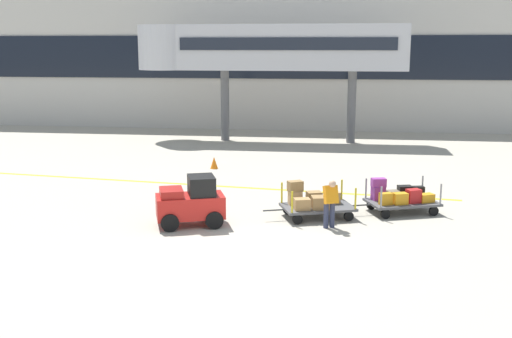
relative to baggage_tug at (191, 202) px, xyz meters
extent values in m
plane|color=#A8A08E|center=(2.09, -2.40, -0.75)|extent=(120.00, 120.00, 0.00)
cube|color=yellow|center=(-1.34, 5.63, -0.75)|extent=(20.94, 2.72, 0.01)
cube|color=#BCB7AD|center=(2.09, 23.60, 3.65)|extent=(62.08, 2.40, 8.80)
cube|color=black|center=(2.09, 22.35, 4.09)|extent=(58.98, 0.12, 2.80)
cube|color=#B7B7BC|center=(1.60, 17.60, 4.73)|extent=(13.56, 2.20, 2.60)
cylinder|color=#B7B7BC|center=(-5.78, 17.60, 4.73)|extent=(3.00, 3.00, 2.60)
cube|color=#1E232D|center=(1.60, 16.46, 4.93)|extent=(12.20, 0.08, 0.70)
cylinder|color=#59595B|center=(-2.13, 17.60, 1.34)|extent=(0.50, 0.50, 4.18)
cylinder|color=#59595B|center=(5.33, 17.60, 1.34)|extent=(0.50, 0.50, 4.18)
cube|color=red|center=(-0.03, -0.01, -0.12)|extent=(2.35, 1.74, 0.70)
cube|color=black|center=(0.31, 0.11, 0.53)|extent=(1.09, 1.20, 0.60)
cube|color=#A51B16|center=(-0.58, -0.21, 0.35)|extent=(0.97, 1.12, 0.24)
cylinder|color=black|center=(-0.85, 0.25, -0.47)|extent=(0.59, 0.36, 0.56)
cylinder|color=black|center=(-0.50, -0.73, -0.47)|extent=(0.59, 0.36, 0.56)
cylinder|color=black|center=(0.44, 0.71, -0.47)|extent=(0.59, 0.36, 0.56)
cylinder|color=black|center=(0.79, -0.27, -0.47)|extent=(0.59, 0.36, 0.56)
cube|color=#4C4C4F|center=(3.92, 1.40, -0.39)|extent=(2.64, 2.09, 0.08)
cylinder|color=gold|center=(2.71, 1.65, 0.00)|extent=(0.06, 0.06, 0.70)
cylinder|color=gold|center=(3.14, 0.44, 0.00)|extent=(0.06, 0.06, 0.70)
cylinder|color=gold|center=(4.70, 2.36, 0.00)|extent=(0.06, 0.06, 0.70)
cylinder|color=gold|center=(5.14, 1.15, 0.00)|extent=(0.06, 0.06, 0.70)
cylinder|color=black|center=(2.91, 1.67, -0.59)|extent=(0.33, 0.20, 0.32)
cylinder|color=black|center=(3.31, 0.55, -0.59)|extent=(0.33, 0.20, 0.32)
cylinder|color=black|center=(4.54, 2.25, -0.59)|extent=(0.33, 0.20, 0.32)
cylinder|color=black|center=(4.94, 1.13, -0.59)|extent=(0.33, 0.20, 0.32)
cylinder|color=#333333|center=(2.51, 0.90, -0.41)|extent=(0.68, 0.28, 0.05)
cube|color=tan|center=(3.17, 1.50, -0.13)|extent=(0.51, 0.49, 0.45)
cube|color=#A87F4C|center=(3.44, 0.86, -0.17)|extent=(0.59, 0.50, 0.37)
cube|color=olive|center=(3.79, 1.70, -0.15)|extent=(0.58, 0.53, 0.40)
cube|color=olive|center=(4.01, 1.08, -0.15)|extent=(0.63, 0.61, 0.40)
cube|color=tan|center=(4.41, 1.93, -0.16)|extent=(0.54, 0.61, 0.39)
cube|color=olive|center=(3.17, 1.50, 0.27)|extent=(0.57, 0.50, 0.35)
cube|color=#4C4C4F|center=(6.75, 2.41, -0.39)|extent=(2.64, 2.09, 0.08)
cylinder|color=gray|center=(5.54, 2.66, 0.00)|extent=(0.06, 0.06, 0.70)
cylinder|color=gray|center=(5.97, 1.45, 0.00)|extent=(0.06, 0.06, 0.70)
cylinder|color=gray|center=(7.53, 3.37, 0.00)|extent=(0.06, 0.06, 0.70)
cylinder|color=gray|center=(7.96, 2.16, 0.00)|extent=(0.06, 0.06, 0.70)
cylinder|color=black|center=(5.74, 2.68, -0.59)|extent=(0.33, 0.20, 0.32)
cylinder|color=black|center=(6.14, 1.56, -0.59)|extent=(0.33, 0.20, 0.32)
cylinder|color=black|center=(7.36, 3.26, -0.59)|extent=(0.33, 0.20, 0.32)
cylinder|color=black|center=(7.76, 2.14, -0.59)|extent=(0.33, 0.20, 0.32)
cylinder|color=#333333|center=(5.34, 1.91, -0.41)|extent=(0.68, 0.28, 0.05)
cube|color=#8C338C|center=(5.94, 2.49, -0.12)|extent=(0.51, 0.46, 0.46)
cube|color=orange|center=(6.15, 1.86, -0.15)|extent=(0.48, 0.41, 0.40)
cube|color=#726651|center=(6.41, 2.60, -0.20)|extent=(0.59, 0.50, 0.31)
cube|color=orange|center=(6.63, 1.99, -0.16)|extent=(0.55, 0.46, 0.38)
cube|color=black|center=(6.86, 2.76, -0.12)|extent=(0.53, 0.44, 0.46)
cube|color=red|center=(7.09, 2.24, -0.12)|extent=(0.55, 0.49, 0.46)
cube|color=black|center=(7.33, 2.93, -0.15)|extent=(0.45, 0.34, 0.41)
cube|color=orange|center=(7.53, 2.40, -0.21)|extent=(0.59, 0.52, 0.28)
cube|color=#8C338C|center=(5.94, 2.49, 0.26)|extent=(0.54, 0.41, 0.29)
cylinder|color=#2D334C|center=(4.22, 0.28, -0.34)|extent=(0.16, 0.16, 0.82)
cylinder|color=#2D334C|center=(4.40, 0.35, -0.34)|extent=(0.16, 0.16, 0.82)
cube|color=orange|center=(4.35, 0.22, 0.33)|extent=(0.52, 0.54, 0.61)
sphere|color=tan|center=(4.39, 0.11, 0.70)|extent=(0.22, 0.22, 0.22)
cone|color=orange|center=(-1.08, 9.00, -0.48)|extent=(0.36, 0.36, 0.55)
camera|label=1|loc=(4.43, -18.04, 4.82)|focal=42.63mm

